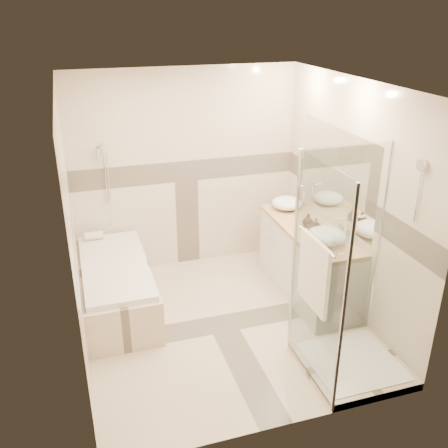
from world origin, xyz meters
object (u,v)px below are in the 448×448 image
object	(u,v)px
vessel_sink_near	(287,203)
amenity_bottle_a	(315,226)
bathtub	(116,284)
vanity	(307,261)
amenity_bottle_b	(308,220)
shower_enclosure	(341,321)
vessel_sink_far	(326,236)

from	to	relation	value
vessel_sink_near	amenity_bottle_a	size ratio (longest dim) A/B	2.03
vessel_sink_near	bathtub	bearing A→B (deg)	-173.35
vanity	amenity_bottle_a	xyz separation A→B (m)	(-0.02, -0.16, 0.51)
amenity_bottle_a	amenity_bottle_b	distance (m)	0.18
bathtub	vanity	distance (m)	2.18
shower_enclosure	amenity_bottle_a	xyz separation A→B (m)	(0.27, 1.11, 0.43)
shower_enclosure	amenity_bottle_b	distance (m)	1.39
amenity_bottle_a	shower_enclosure	bearing A→B (deg)	-103.75
vessel_sink_near	vessel_sink_far	world-z (taller)	vessel_sink_far
shower_enclosure	amenity_bottle_b	world-z (taller)	shower_enclosure
vanity	shower_enclosure	size ratio (longest dim) A/B	0.79
amenity_bottle_a	vessel_sink_near	bearing A→B (deg)	90.00
vessel_sink_near	vessel_sink_far	size ratio (longest dim) A/B	0.90
vessel_sink_near	vanity	bearing A→B (deg)	-88.09
vessel_sink_near	amenity_bottle_a	bearing A→B (deg)	-90.00
bathtub	vessel_sink_far	distance (m)	2.34
bathtub	amenity_bottle_a	distance (m)	2.28
amenity_bottle_b	bathtub	bearing A→B (deg)	171.28
bathtub	shower_enclosure	xyz separation A→B (m)	(1.86, -1.62, 0.20)
shower_enclosure	vessel_sink_far	world-z (taller)	shower_enclosure
amenity_bottle_b	vanity	bearing A→B (deg)	-49.42
amenity_bottle_a	amenity_bottle_b	xyz separation A→B (m)	(0.00, 0.18, -0.01)
vanity	shower_enclosure	distance (m)	1.31
bathtub	shower_enclosure	bearing A→B (deg)	-41.10
vanity	vessel_sink_near	distance (m)	0.78
amenity_bottle_b	vessel_sink_near	bearing A→B (deg)	90.00
shower_enclosure	amenity_bottle_a	size ratio (longest dim) A/B	11.32
vanity	vessel_sink_near	world-z (taller)	vessel_sink_near
bathtub	amenity_bottle_b	size ratio (longest dim) A/B	10.51
vanity	amenity_bottle_a	bearing A→B (deg)	-97.28
vanity	vessel_sink_far	world-z (taller)	vessel_sink_far
vanity	amenity_bottle_a	size ratio (longest dim) A/B	8.99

